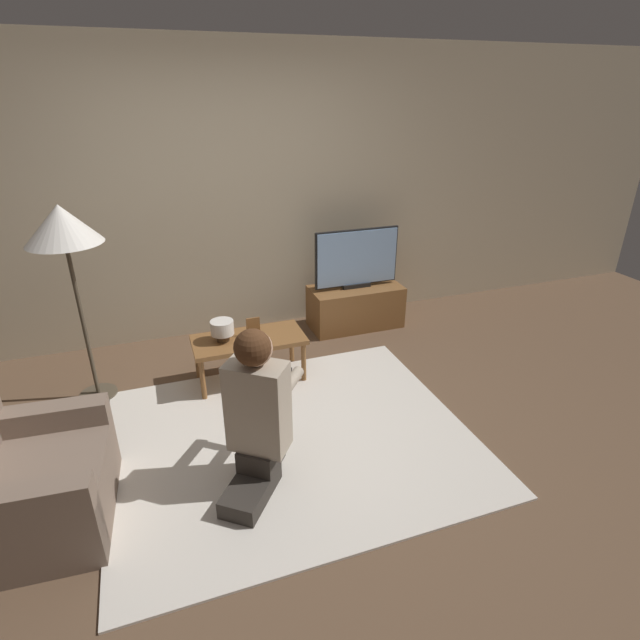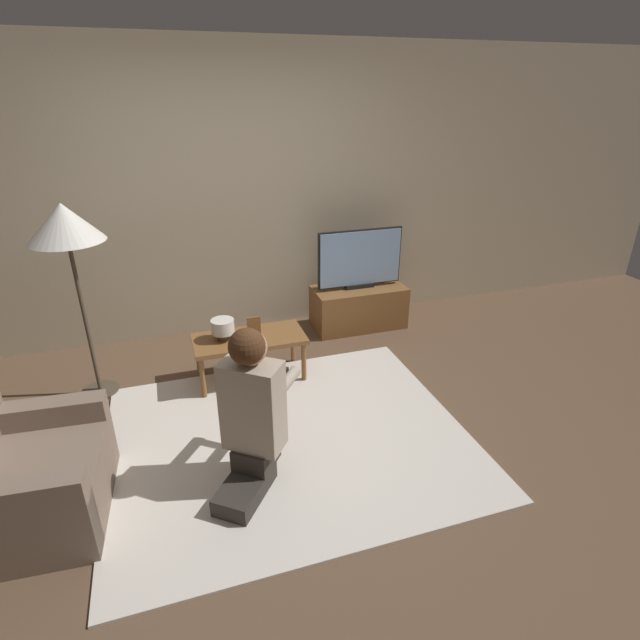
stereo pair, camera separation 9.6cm
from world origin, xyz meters
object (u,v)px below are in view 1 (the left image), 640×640
Objects in this scene: person_kneeling at (257,410)px; table_lamp at (222,329)px; tv at (357,258)px; floor_lamp at (63,232)px; coffee_table at (249,343)px; armchair at (27,484)px.

person_kneeling reaches higher than table_lamp.
tv is 2.52m from floor_lamp.
coffee_table is 0.25m from table_lamp.
coffee_table is 0.59× the size of floor_lamp.
person_kneeling is (0.98, -1.35, -0.78)m from floor_lamp.
person_kneeling is at bearing -99.41° from coffee_table.
floor_lamp reaches higher than coffee_table.
person_kneeling is 1.20m from table_lamp.
coffee_table is 1.01× the size of armchair.
person_kneeling is at bearing -127.19° from tv.
coffee_table is at bearing -4.98° from table_lamp.
armchair is (-0.26, -1.24, -1.03)m from floor_lamp.
tv is at bearing 29.18° from coffee_table.
tv is 1.44m from coffee_table.
coffee_table is 0.87× the size of person_kneeling.
coffee_table is 4.92× the size of table_lamp.
coffee_table is 1.22m from person_kneeling.
table_lamp is at bearing -154.91° from tv.
floor_lamp is 1.28m from table_lamp.
floor_lamp reaches higher than tv.
floor_lamp is at bearing 171.53° from table_lamp.
person_kneeling reaches higher than tv.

